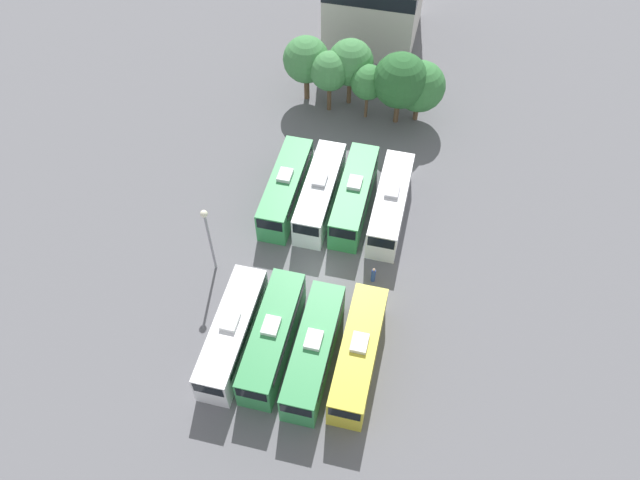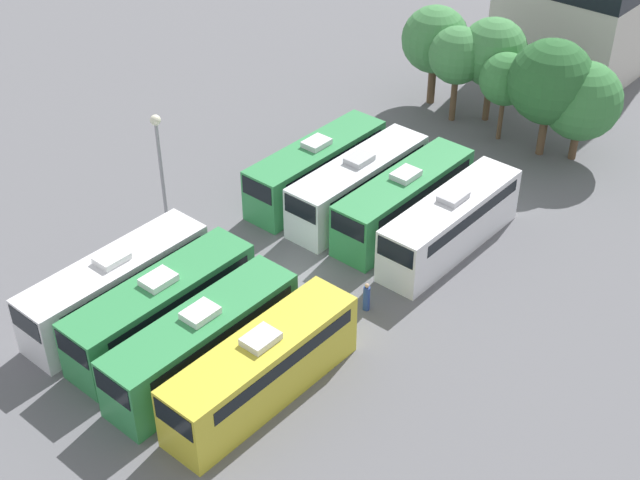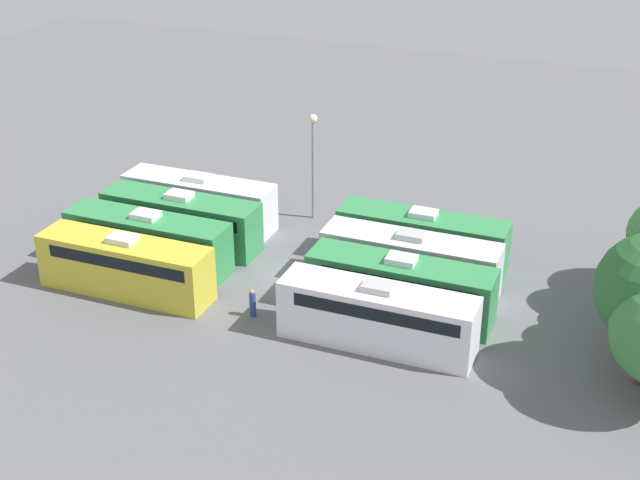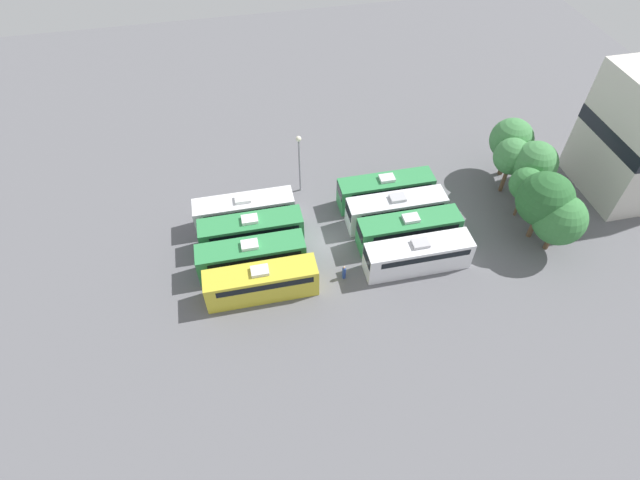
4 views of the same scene
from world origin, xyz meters
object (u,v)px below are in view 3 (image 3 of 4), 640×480
(bus_2, at_px, (148,240))
(light_pole, at_px, (313,148))
(bus_5, at_px, (411,261))
(worker_person, at_px, (253,304))
(bus_3, at_px, (126,265))
(bus_4, at_px, (423,238))
(bus_0, at_px, (200,200))
(bus_6, at_px, (401,286))
(bus_7, at_px, (378,315))
(bus_1, at_px, (181,219))

(bus_2, relative_size, light_pole, 1.40)
(bus_5, xyz_separation_m, light_pole, (-7.05, -8.99, 3.27))
(bus_5, relative_size, worker_person, 6.26)
(bus_3, height_order, bus_4, same)
(bus_4, bearing_deg, bus_5, 3.21)
(bus_0, xyz_separation_m, bus_6, (6.26, 15.97, 0.00))
(bus_3, height_order, bus_5, same)
(bus_7, bearing_deg, bus_4, -178.05)
(bus_0, distance_m, bus_2, 6.41)
(bus_1, bearing_deg, light_pole, 138.03)
(bus_4, relative_size, worker_person, 6.26)
(bus_3, bearing_deg, bus_4, 123.06)
(bus_1, relative_size, bus_7, 1.00)
(bus_0, relative_size, bus_2, 1.00)
(bus_2, height_order, bus_7, same)
(bus_3, distance_m, worker_person, 8.00)
(bus_5, xyz_separation_m, bus_6, (3.09, 0.36, 0.00))
(bus_5, bearing_deg, bus_4, -176.79)
(bus_3, relative_size, bus_6, 1.00)
(bus_7, bearing_deg, bus_1, -113.03)
(bus_3, distance_m, bus_5, 16.48)
(bus_6, distance_m, light_pole, 14.18)
(bus_2, bearing_deg, bus_3, 9.04)
(bus_6, height_order, bus_7, same)
(bus_0, bearing_deg, bus_3, 2.94)
(bus_0, xyz_separation_m, bus_5, (3.16, 15.61, 0.00))
(bus_0, height_order, bus_3, same)
(bus_2, relative_size, bus_3, 1.00)
(bus_0, bearing_deg, bus_6, 68.61)
(bus_2, relative_size, bus_4, 1.00)
(bus_1, xyz_separation_m, worker_person, (6.39, 8.07, -1.03))
(bus_1, xyz_separation_m, bus_7, (6.54, 15.40, 0.00))
(bus_1, height_order, worker_person, bus_1)
(bus_4, relative_size, bus_7, 1.00)
(bus_7, distance_m, worker_person, 7.40)
(bus_5, bearing_deg, light_pole, -128.13)
(bus_6, bearing_deg, bus_4, -175.08)
(bus_1, distance_m, bus_5, 15.25)
(bus_0, relative_size, light_pole, 1.40)
(bus_3, bearing_deg, bus_6, 102.64)
(worker_person, bearing_deg, bus_2, -109.78)
(bus_0, distance_m, bus_7, 18.46)
(bus_2, relative_size, bus_7, 1.00)
(bus_0, height_order, bus_1, same)
(bus_0, xyz_separation_m, bus_7, (9.61, 15.76, 0.00))
(bus_2, xyz_separation_m, bus_4, (-6.41, 15.46, 0.00))
(bus_4, xyz_separation_m, light_pole, (-3.90, -8.81, 3.27))
(bus_1, distance_m, bus_2, 3.37)
(bus_3, bearing_deg, worker_person, 91.94)
(bus_1, relative_size, bus_5, 1.00)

